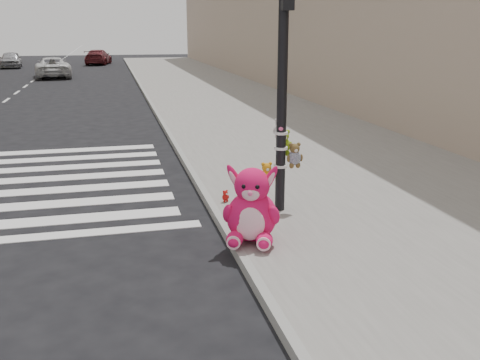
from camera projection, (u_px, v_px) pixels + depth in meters
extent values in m
plane|color=black|center=(126.00, 281.00, 6.72)|extent=(120.00, 120.00, 0.00)
cube|color=slate|center=(273.00, 125.00, 17.17)|extent=(7.00, 80.00, 0.14)
cube|color=gray|center=(166.00, 129.00, 16.39)|extent=(0.12, 80.00, 0.15)
cylinder|color=black|center=(282.00, 89.00, 8.40)|extent=(0.16, 0.16, 4.00)
cylinder|color=white|center=(280.00, 166.00, 8.74)|extent=(0.22, 0.22, 0.04)
cylinder|color=white|center=(281.00, 148.00, 8.66)|extent=(0.22, 0.22, 0.04)
cylinder|color=white|center=(281.00, 133.00, 8.59)|extent=(0.22, 0.22, 0.04)
ellipsoid|color=#E11258|center=(235.00, 241.00, 7.34)|extent=(0.35, 0.44, 0.21)
ellipsoid|color=#E11258|center=(264.00, 243.00, 7.29)|extent=(0.35, 0.44, 0.21)
ellipsoid|color=#E11258|center=(252.00, 216.00, 7.55)|extent=(0.90, 0.83, 0.73)
ellipsoid|color=#F9BFD1|center=(250.00, 224.00, 7.31)|extent=(0.43, 0.27, 0.48)
sphere|color=#E11258|center=(252.00, 185.00, 7.42)|extent=(0.64, 0.64, 0.50)
ellipsoid|color=#E11258|center=(236.00, 180.00, 7.45)|extent=(0.36, 0.22, 0.50)
ellipsoid|color=#E11258|center=(269.00, 181.00, 7.40)|extent=(0.36, 0.22, 0.50)
imported|color=silver|center=(53.00, 67.00, 34.06)|extent=(2.58, 4.78, 1.27)
imported|color=#5A191F|center=(98.00, 57.00, 46.16)|extent=(2.46, 4.59, 1.26)
imported|color=#A5A5A9|center=(11.00, 60.00, 42.35)|extent=(1.87, 3.88, 1.28)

